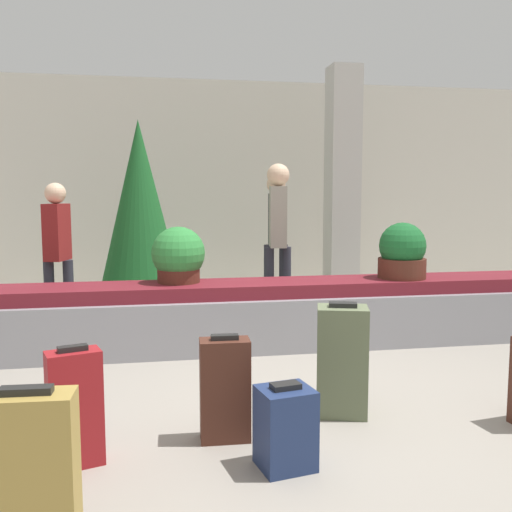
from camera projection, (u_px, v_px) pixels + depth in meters
The scene contains 15 objects.
ground_plane at pixel (299, 411), 3.90m from camera, with size 18.00×18.00×0.00m, color gray.
back_wall at pixel (216, 185), 8.90m from camera, with size 18.00×0.06×3.20m.
carousel at pixel (256, 315), 5.53m from camera, with size 8.91×0.75×0.63m.
pillar at pixel (342, 184), 7.93m from camera, with size 0.41×0.41×3.20m.
suitcase_0 at pixel (342, 361), 3.81m from camera, with size 0.39×0.33×0.77m.
suitcase_1 at pixel (30, 478), 2.28m from camera, with size 0.38×0.20×0.73m.
suitcase_2 at pixel (75, 408), 3.10m from camera, with size 0.32×0.24×0.67m.
suitcase_3 at pixel (225, 389), 3.42m from camera, with size 0.30×0.18×0.65m.
suitcase_5 at pixel (285, 427), 3.09m from camera, with size 0.33×0.31×0.47m.
potted_plant_0 at pixel (178, 256), 5.44m from camera, with size 0.51×0.51×0.54m.
potted_plant_1 at pixel (402, 253), 5.70m from camera, with size 0.48×0.48×0.56m.
traveler_0 at pixel (278, 227), 6.46m from camera, with size 0.31×0.34×1.81m.
traveler_1 at pixel (57, 244), 6.09m from camera, with size 0.31×0.36×1.59m.
traveler_2 at pixel (276, 229), 7.25m from camera, with size 0.31×0.34×1.71m.
decorated_tree at pixel (140, 210), 6.96m from camera, with size 1.06×1.06×2.36m.
Camera 1 is at (-0.95, -3.65, 1.49)m, focal length 40.00 mm.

